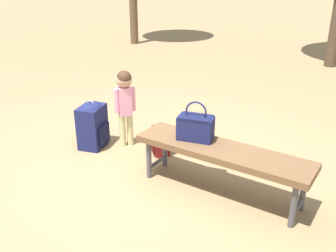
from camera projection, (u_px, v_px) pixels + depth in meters
The scene contains 6 objects.
ground_plane at pixel (140, 168), 3.96m from camera, with size 40.00×40.00×0.00m, color #8C704C.
park_bench at pixel (222, 154), 3.39m from camera, with size 1.64×0.64×0.45m.
handbag at pixel (196, 126), 3.50m from camera, with size 0.36×0.29×0.37m.
child_standing at pixel (125, 97), 4.23m from camera, with size 0.18×0.22×0.89m.
backpack_large at pixel (92, 124), 4.32m from camera, with size 0.37×0.40×0.56m.
backpack_small at pixel (161, 139), 4.19m from camera, with size 0.26×0.25×0.36m.
Camera 1 is at (-2.54, 2.38, 1.96)m, focal length 41.08 mm.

